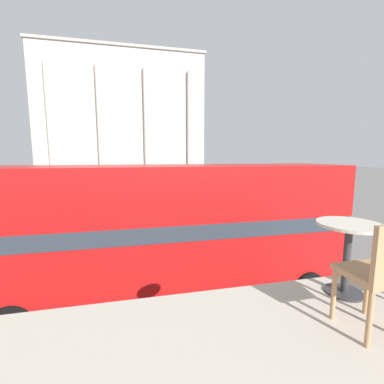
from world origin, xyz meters
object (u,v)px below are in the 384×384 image
at_px(cafe_dining_table, 348,242).
at_px(cafe_chair_0, 380,271).
at_px(traffic_light_near, 189,194).
at_px(pedestrian_grey, 87,187).
at_px(double_decker_bus, 172,227).
at_px(traffic_light_mid, 199,182).
at_px(car_black, 113,210).
at_px(pedestrian_blue, 152,210).
at_px(pedestrian_black, 49,229).
at_px(plaza_building_left, 124,119).

xyz_separation_m(cafe_dining_table, cafe_chair_0, (-0.26, -0.56, -0.02)).
height_order(traffic_light_near, pedestrian_grey, traffic_light_near).
relative_size(double_decker_bus, traffic_light_mid, 2.78).
bearing_deg(pedestrian_grey, car_black, 136.26).
height_order(pedestrian_blue, pedestrian_black, pedestrian_blue).
relative_size(cafe_dining_table, pedestrian_blue, 0.41).
distance_m(car_black, pedestrian_black, 6.30).
bearing_deg(cafe_dining_table, pedestrian_blue, 93.68).
xyz_separation_m(cafe_dining_table, plaza_building_left, (-3.91, 59.28, 9.29)).
distance_m(pedestrian_black, pedestrian_grey, 17.97).
relative_size(traffic_light_mid, pedestrian_black, 2.27).
distance_m(traffic_light_mid, pedestrian_grey, 16.01).
distance_m(traffic_light_near, car_black, 8.27).
bearing_deg(cafe_chair_0, traffic_light_near, 87.82).
xyz_separation_m(car_black, pedestrian_black, (-2.66, -5.71, 0.32)).
height_order(traffic_light_mid, pedestrian_black, traffic_light_mid).
bearing_deg(pedestrian_grey, pedestrian_blue, 142.88).
relative_size(car_black, pedestrian_black, 2.39).
bearing_deg(traffic_light_near, double_decker_bus, -108.41).
relative_size(plaza_building_left, pedestrian_blue, 18.97).
xyz_separation_m(double_decker_bus, traffic_light_near, (1.60, 4.82, 0.29)).
bearing_deg(traffic_light_near, traffic_light_mid, 72.14).
bearing_deg(pedestrian_grey, pedestrian_black, 122.57).
height_order(double_decker_bus, cafe_dining_table, double_decker_bus).
relative_size(cafe_dining_table, pedestrian_grey, 0.40).
bearing_deg(pedestrian_black, traffic_light_mid, -96.36).
xyz_separation_m(plaza_building_left, pedestrian_blue, (2.95, -44.26, -11.99)).
xyz_separation_m(cafe_chair_0, traffic_light_near, (0.91, 11.14, -1.04)).
bearing_deg(pedestrian_black, pedestrian_grey, -34.94).
bearing_deg(pedestrian_blue, pedestrian_grey, -72.97).
height_order(cafe_dining_table, pedestrian_blue, cafe_dining_table).
bearing_deg(car_black, cafe_chair_0, -31.15).
bearing_deg(plaza_building_left, pedestrian_grey, -96.86).
bearing_deg(double_decker_bus, traffic_light_mid, 67.54).
bearing_deg(cafe_dining_table, car_black, 101.81).
bearing_deg(cafe_chair_0, pedestrian_blue, 95.13).
xyz_separation_m(car_black, pedestrian_grey, (-3.85, 12.22, 0.35)).
relative_size(cafe_dining_table, car_black, 0.17).
distance_m(double_decker_bus, car_black, 12.03).
height_order(cafe_chair_0, pedestrian_grey, cafe_chair_0).
distance_m(cafe_dining_table, plaza_building_left, 60.13).
relative_size(cafe_chair_0, traffic_light_mid, 0.23).
relative_size(traffic_light_mid, pedestrian_blue, 2.22).
distance_m(traffic_light_near, traffic_light_mid, 7.24).
bearing_deg(pedestrian_black, car_black, -63.74).
height_order(double_decker_bus, pedestrian_black, double_decker_bus).
distance_m(double_decker_bus, cafe_chair_0, 6.49).
bearing_deg(traffic_light_mid, cafe_chair_0, -99.86).
xyz_separation_m(double_decker_bus, pedestrian_blue, (-0.02, 9.27, -1.36)).
height_order(double_decker_bus, pedestrian_grey, double_decker_bus).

